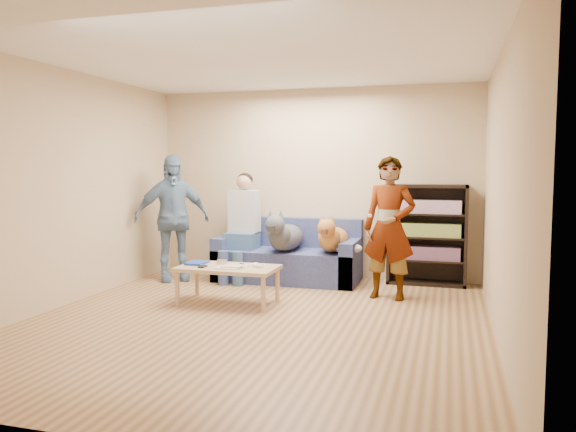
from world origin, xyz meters
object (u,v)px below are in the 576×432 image
(bookshelf, at_px, (427,232))
(dog_gray, at_px, (284,236))
(person_standing_left, at_px, (172,218))
(notebook_blue, at_px, (197,263))
(person_seated, at_px, (242,223))
(dog_tan, at_px, (332,238))
(person_standing_right, at_px, (389,228))
(camera_silver, at_px, (222,262))
(coffee_table, at_px, (228,271))
(sofa, at_px, (289,259))

(bookshelf, bearing_deg, dog_gray, -165.14)
(dog_gray, height_order, bookshelf, bookshelf)
(person_standing_left, distance_m, notebook_blue, 1.33)
(person_seated, distance_m, dog_tan, 1.27)
(person_standing_right, relative_size, notebook_blue, 6.35)
(person_standing_right, distance_m, person_seated, 2.12)
(person_standing_left, relative_size, bookshelf, 1.30)
(camera_silver, distance_m, coffee_table, 0.18)
(person_standing_right, distance_m, person_standing_left, 2.92)
(notebook_blue, distance_m, bookshelf, 2.99)
(sofa, distance_m, bookshelf, 1.86)
(person_standing_right, xyz_separation_m, camera_silver, (-1.82, -0.63, -0.38))
(dog_gray, bearing_deg, notebook_blue, -120.58)
(dog_gray, relative_size, dog_tan, 1.09)
(person_standing_left, bearing_deg, notebook_blue, -86.51)
(person_standing_right, xyz_separation_m, person_seated, (-2.04, 0.58, -0.05))
(person_standing_left, relative_size, camera_silver, 15.35)
(notebook_blue, relative_size, sofa, 0.14)
(dog_tan, bearing_deg, person_standing_left, -172.10)
(coffee_table, bearing_deg, camera_silver, 135.00)
(person_standing_right, distance_m, dog_gray, 1.49)
(person_standing_left, distance_m, person_seated, 0.94)
(notebook_blue, xyz_separation_m, camera_silver, (0.28, 0.07, 0.01))
(dog_gray, bearing_deg, camera_silver, -110.50)
(person_standing_right, height_order, bookshelf, person_standing_right)
(person_standing_right, distance_m, coffee_table, 1.91)
(person_standing_left, xyz_separation_m, bookshelf, (3.30, 0.68, -0.16))
(camera_silver, height_order, dog_gray, dog_gray)
(notebook_blue, xyz_separation_m, dog_tan, (1.32, 1.26, 0.18))
(bookshelf, bearing_deg, coffee_table, -140.88)
(person_standing_right, height_order, person_standing_left, person_standing_left)
(dog_gray, bearing_deg, dog_tan, 8.13)
(sofa, bearing_deg, person_standing_left, -163.36)
(person_standing_left, height_order, person_seated, person_standing_left)
(dog_tan, relative_size, bookshelf, 0.88)
(dog_gray, bearing_deg, coffee_table, -103.42)
(person_standing_right, bearing_deg, sofa, 161.71)
(dog_gray, height_order, dog_tan, dog_gray)
(dog_tan, distance_m, bookshelf, 1.23)
(dog_tan, height_order, coffee_table, dog_tan)
(notebook_blue, bearing_deg, person_standing_left, 130.29)
(person_seated, relative_size, bookshelf, 1.13)
(sofa, bearing_deg, coffee_table, -101.00)
(dog_gray, bearing_deg, sofa, 91.64)
(person_standing_right, distance_m, notebook_blue, 2.24)
(camera_silver, height_order, coffee_table, camera_silver)
(dog_gray, xyz_separation_m, dog_tan, (0.62, 0.09, -0.02))
(sofa, bearing_deg, person_seated, -168.53)
(coffee_table, bearing_deg, sofa, 79.00)
(dog_gray, distance_m, bookshelf, 1.86)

